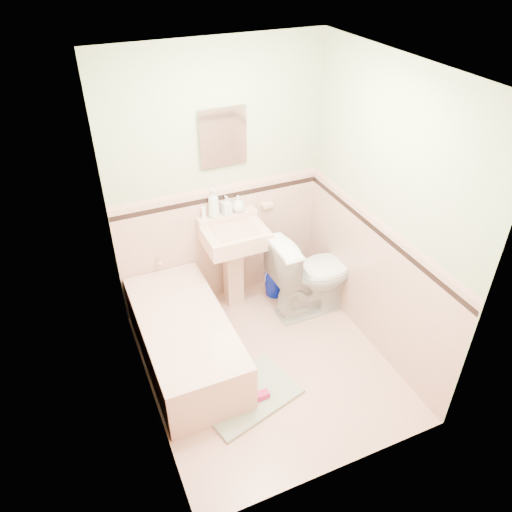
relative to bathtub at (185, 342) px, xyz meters
name	(u,v)px	position (x,y,z in m)	size (l,w,h in m)	color
floor	(267,364)	(0.63, -0.33, -0.23)	(2.20, 2.20, 0.00)	#E5AE96
ceiling	(273,69)	(0.63, -0.33, 2.27)	(2.20, 2.20, 0.00)	white
wall_back	(218,184)	(0.63, 0.77, 1.02)	(2.50, 2.50, 0.00)	beige
wall_front	(351,344)	(0.63, -1.43, 1.02)	(2.50, 2.50, 0.00)	beige
wall_left	(134,279)	(-0.37, -0.33, 1.02)	(2.50, 2.50, 0.00)	beige
wall_right	(383,218)	(1.63, -0.33, 1.02)	(2.50, 2.50, 0.00)	beige
wainscot_back	(222,245)	(0.63, 0.76, 0.38)	(2.00, 2.00, 0.00)	beige
wainscot_front	(339,416)	(0.63, -1.42, 0.38)	(2.00, 2.00, 0.00)	beige
wainscot_left	(148,348)	(-0.36, -0.33, 0.38)	(2.20, 2.20, 0.00)	beige
wainscot_right	(371,283)	(1.62, -0.33, 0.38)	(2.20, 2.20, 0.00)	beige
accent_back	(220,198)	(0.63, 0.75, 0.90)	(2.00, 2.00, 0.00)	black
accent_front	(347,358)	(0.63, -1.41, 0.90)	(2.00, 2.00, 0.00)	black
accent_left	(139,293)	(-0.35, -0.33, 0.89)	(2.20, 2.20, 0.00)	black
accent_right	(379,232)	(1.61, -0.33, 0.89)	(2.20, 2.20, 0.00)	black
cap_back	(219,188)	(0.63, 0.75, 0.99)	(2.00, 2.00, 0.00)	#E5AB99
cap_front	(349,346)	(0.63, -1.41, 0.99)	(2.00, 2.00, 0.00)	#E5AB99
cap_left	(137,282)	(-0.35, -0.33, 1.00)	(2.20, 2.20, 0.00)	#E5AB99
cap_right	(380,222)	(1.61, -0.33, 1.00)	(2.20, 2.20, 0.00)	#E5AB99
bathtub	(185,342)	(0.00, 0.00, 0.00)	(0.70, 1.50, 0.45)	#E0AE98
tub_faucet	(159,259)	(0.00, 0.72, 0.41)	(0.04, 0.04, 0.12)	silver
sink	(235,269)	(0.68, 0.53, 0.23)	(0.57, 0.48, 0.90)	#E0AE98
sink_faucet	(229,217)	(0.68, 0.67, 0.72)	(0.02, 0.02, 0.10)	silver
medicine_cabinet	(223,137)	(0.68, 0.74, 1.47)	(0.36, 0.04, 0.45)	white
soap_dish	(267,205)	(1.10, 0.73, 0.72)	(0.11, 0.06, 0.04)	#E0AE98
soap_bottle_left	(213,203)	(0.55, 0.71, 0.87)	(0.10, 0.11, 0.27)	#B2B2B2
soap_bottle_mid	(226,205)	(0.68, 0.71, 0.83)	(0.08, 0.08, 0.18)	#B2B2B2
soap_bottle_right	(238,204)	(0.79, 0.71, 0.82)	(0.13, 0.13, 0.16)	#B2B2B2
tube	(204,213)	(0.46, 0.71, 0.80)	(0.04, 0.04, 0.12)	white
toilet	(313,274)	(1.34, 0.18, 0.20)	(0.48, 0.84, 0.86)	white
bucket	(275,284)	(1.11, 0.54, -0.11)	(0.23, 0.23, 0.23)	#0616AB
bath_mat	(248,395)	(0.34, -0.58, -0.21)	(0.79, 0.53, 0.03)	gray
shoe	(261,396)	(0.42, -0.67, -0.17)	(0.14, 0.06, 0.06)	#BF1E59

